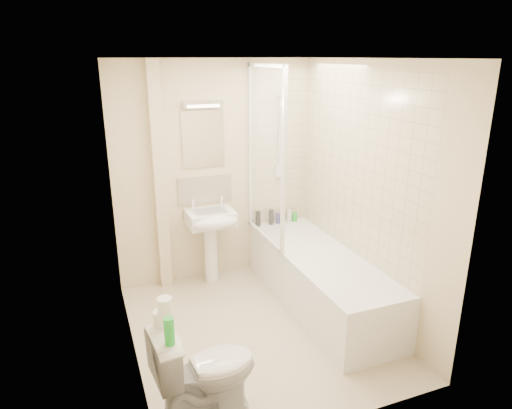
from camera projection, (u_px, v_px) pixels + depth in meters
name	position (u px, v px, depth m)	size (l,w,h in m)	color
floor	(257.00, 329.00, 4.24)	(2.50, 2.50, 0.00)	beige
wall_back	(215.00, 173.00, 4.97)	(2.20, 0.02, 2.40)	beige
wall_left	(124.00, 223.00, 3.49)	(0.02, 2.50, 2.40)	beige
wall_right	(367.00, 193.00, 4.25)	(0.02, 2.50, 2.40)	beige
ceiling	(258.00, 58.00, 3.49)	(2.20, 2.50, 0.02)	white
tile_back	(279.00, 148.00, 5.15)	(0.70, 0.01, 1.75)	beige
tile_right	(356.00, 165.00, 4.35)	(0.01, 2.10, 1.75)	beige
pipe_boxing	(159.00, 180.00, 4.70)	(0.12, 0.12, 2.40)	beige
splashback	(205.00, 189.00, 4.97)	(0.60, 0.01, 0.30)	beige
mirror	(203.00, 139.00, 4.80)	(0.46, 0.01, 0.60)	white
strip_light	(203.00, 104.00, 4.66)	(0.42, 0.07, 0.07)	silver
bathtub	(319.00, 278.00, 4.59)	(0.70, 2.10, 0.55)	white
shower_screen	(265.00, 156.00, 4.63)	(0.04, 0.92, 1.80)	white
shower_fixture	(281.00, 138.00, 5.07)	(0.10, 0.16, 0.99)	white
pedestal_sink	(212.00, 227.00, 4.88)	(0.50, 0.47, 0.96)	white
bottle_black_a	(258.00, 219.00, 5.23)	(0.06, 0.06, 0.18)	black
bottle_black_b	(271.00, 217.00, 5.29)	(0.06, 0.06, 0.17)	black
bottle_blue	(278.00, 218.00, 5.33)	(0.06, 0.06, 0.12)	navy
bottle_cream	(282.00, 216.00, 5.34)	(0.05, 0.05, 0.16)	beige
bottle_white_b	(289.00, 216.00, 5.37)	(0.06, 0.06, 0.15)	silver
bottle_green	(295.00, 217.00, 5.40)	(0.06, 0.06, 0.10)	green
toilet	(205.00, 371.00, 3.12)	(0.75, 0.47, 0.72)	white
toilet_roll_lower	(162.00, 318.00, 3.00)	(0.12, 0.12, 0.10)	white
toilet_roll_upper	(165.00, 306.00, 2.95)	(0.10, 0.10, 0.11)	white
green_bottle	(169.00, 331.00, 2.78)	(0.06, 0.06, 0.18)	green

